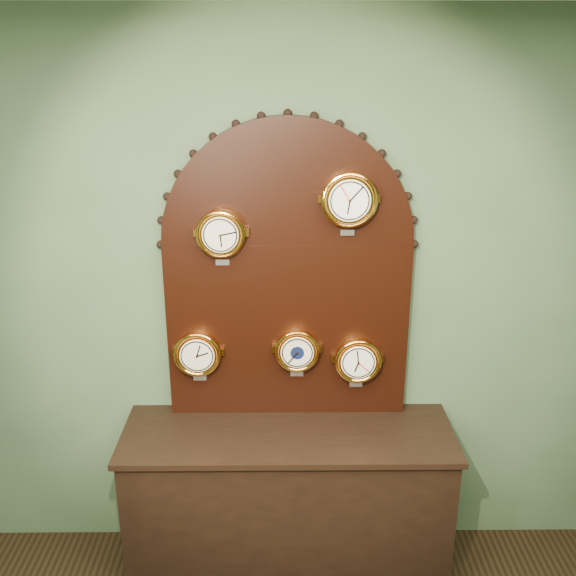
{
  "coord_description": "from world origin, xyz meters",
  "views": [
    {
      "loc": [
        -0.02,
        -0.52,
        2.58
      ],
      "look_at": [
        0.0,
        2.25,
        1.58
      ],
      "focal_mm": 40.35,
      "sensor_mm": 36.0,
      "label": 1
    }
  ],
  "objects_px": {
    "display_board": "(288,265)",
    "arabic_clock": "(349,199)",
    "tide_clock": "(358,360)",
    "shop_counter": "(288,504)",
    "hygrometer": "(198,353)",
    "barometer": "(297,350)",
    "roman_clock": "(221,234)"
  },
  "relations": [
    {
      "from": "roman_clock",
      "to": "tide_clock",
      "type": "distance_m",
      "value": 0.93
    },
    {
      "from": "hygrometer",
      "to": "tide_clock",
      "type": "relative_size",
      "value": 1.0
    },
    {
      "from": "roman_clock",
      "to": "arabic_clock",
      "type": "distance_m",
      "value": 0.61
    },
    {
      "from": "hygrometer",
      "to": "tide_clock",
      "type": "xyz_separation_m",
      "value": [
        0.8,
        -0.0,
        -0.04
      ]
    },
    {
      "from": "shop_counter",
      "to": "hygrometer",
      "type": "relative_size",
      "value": 5.64
    },
    {
      "from": "hygrometer",
      "to": "barometer",
      "type": "bearing_deg",
      "value": 0.02
    },
    {
      "from": "arabic_clock",
      "to": "hygrometer",
      "type": "relative_size",
      "value": 1.09
    },
    {
      "from": "arabic_clock",
      "to": "barometer",
      "type": "height_order",
      "value": "arabic_clock"
    },
    {
      "from": "roman_clock",
      "to": "display_board",
      "type": "bearing_deg",
      "value": 12.11
    },
    {
      "from": "arabic_clock",
      "to": "barometer",
      "type": "xyz_separation_m",
      "value": [
        -0.23,
        0.0,
        -0.76
      ]
    },
    {
      "from": "shop_counter",
      "to": "display_board",
      "type": "relative_size",
      "value": 1.05
    },
    {
      "from": "roman_clock",
      "to": "tide_clock",
      "type": "relative_size",
      "value": 0.98
    },
    {
      "from": "display_board",
      "to": "tide_clock",
      "type": "distance_m",
      "value": 0.6
    },
    {
      "from": "arabic_clock",
      "to": "tide_clock",
      "type": "bearing_deg",
      "value": 0.52
    },
    {
      "from": "barometer",
      "to": "display_board",
      "type": "bearing_deg",
      "value": 124.85
    },
    {
      "from": "display_board",
      "to": "arabic_clock",
      "type": "relative_size",
      "value": 4.96
    },
    {
      "from": "arabic_clock",
      "to": "roman_clock",
      "type": "bearing_deg",
      "value": 179.93
    },
    {
      "from": "display_board",
      "to": "barometer",
      "type": "distance_m",
      "value": 0.43
    },
    {
      "from": "arabic_clock",
      "to": "hygrometer",
      "type": "height_order",
      "value": "arabic_clock"
    },
    {
      "from": "roman_clock",
      "to": "hygrometer",
      "type": "distance_m",
      "value": 0.63
    },
    {
      "from": "hygrometer",
      "to": "shop_counter",
      "type": "bearing_deg",
      "value": -18.93
    },
    {
      "from": "shop_counter",
      "to": "tide_clock",
      "type": "xyz_separation_m",
      "value": [
        0.35,
        0.15,
        0.75
      ]
    },
    {
      "from": "arabic_clock",
      "to": "tide_clock",
      "type": "distance_m",
      "value": 0.82
    },
    {
      "from": "shop_counter",
      "to": "tide_clock",
      "type": "bearing_deg",
      "value": 23.71
    },
    {
      "from": "shop_counter",
      "to": "roman_clock",
      "type": "relative_size",
      "value": 5.74
    },
    {
      "from": "arabic_clock",
      "to": "tide_clock",
      "type": "xyz_separation_m",
      "value": [
        0.07,
        0.0,
        -0.81
      ]
    },
    {
      "from": "display_board",
      "to": "roman_clock",
      "type": "distance_m",
      "value": 0.36
    },
    {
      "from": "shop_counter",
      "to": "arabic_clock",
      "type": "bearing_deg",
      "value": 28.57
    },
    {
      "from": "arabic_clock",
      "to": "barometer",
      "type": "distance_m",
      "value": 0.79
    },
    {
      "from": "barometer",
      "to": "arabic_clock",
      "type": "bearing_deg",
      "value": -0.2
    },
    {
      "from": "hygrometer",
      "to": "barometer",
      "type": "distance_m",
      "value": 0.49
    },
    {
      "from": "shop_counter",
      "to": "display_board",
      "type": "distance_m",
      "value": 1.25
    }
  ]
}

